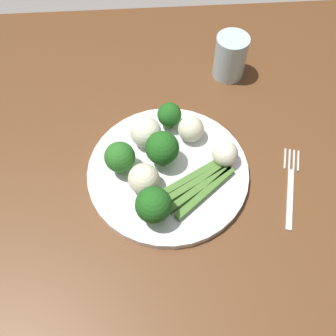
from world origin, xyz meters
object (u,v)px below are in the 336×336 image
object	(u,v)px
cauliflower_back	(191,129)
cauliflower_near_fork	(225,154)
asparagus_bundle	(198,186)
plate	(168,172)
broccoli_left	(162,148)
cauliflower_near_center	(146,132)
fork	(290,186)
broccoli_outer_edge	(120,157)
cauliflower_front_left	(144,179)
broccoli_right	(169,115)
broccoli_back_right	(154,205)
dining_table	(142,204)
water_glass	(230,57)

from	to	relation	value
cauliflower_back	cauliflower_near_fork	size ratio (longest dim) A/B	1.04
asparagus_bundle	plate	bearing A→B (deg)	-71.93
plate	broccoli_left	distance (m)	0.05
plate	cauliflower_near_center	bearing A→B (deg)	118.98
cauliflower_back	fork	distance (m)	0.20
broccoli_outer_edge	cauliflower_front_left	xyz separation A→B (m)	(0.04, -0.04, -0.01)
plate	broccoli_right	size ratio (longest dim) A/B	5.22
broccoli_back_right	cauliflower_near_fork	distance (m)	0.17
plate	fork	bearing A→B (deg)	-10.88
dining_table	broccoli_back_right	distance (m)	0.17
broccoli_back_right	cauliflower_near_center	bearing A→B (deg)	92.59
cauliflower_back	water_glass	distance (m)	0.20
dining_table	plate	bearing A→B (deg)	12.36
cauliflower_front_left	fork	bearing A→B (deg)	-1.97
plate	broccoli_left	size ratio (longest dim) A/B	3.99
plate	broccoli_left	bearing A→B (deg)	116.53
dining_table	asparagus_bundle	bearing A→B (deg)	-15.53
plate	asparagus_bundle	xyz separation A→B (m)	(0.05, -0.04, 0.01)
asparagus_bundle	broccoli_right	xyz separation A→B (m)	(-0.04, 0.14, 0.03)
dining_table	fork	bearing A→B (deg)	-6.31
dining_table	fork	world-z (taller)	fork
broccoli_back_right	cauliflower_near_center	xyz separation A→B (m)	(-0.01, 0.15, -0.01)
dining_table	plate	xyz separation A→B (m)	(0.05, 0.01, 0.10)
broccoli_right	cauliflower_back	world-z (taller)	broccoli_right
broccoli_right	broccoli_left	world-z (taller)	broccoli_left
dining_table	fork	distance (m)	0.28
cauliflower_near_center	fork	bearing A→B (deg)	-22.92
broccoli_left	asparagus_bundle	bearing A→B (deg)	-45.01
asparagus_bundle	cauliflower_back	size ratio (longest dim) A/B	2.90
dining_table	plate	size ratio (longest dim) A/B	4.89
plate	fork	xyz separation A→B (m)	(0.21, -0.04, -0.01)
cauliflower_back	plate	bearing A→B (deg)	-123.83
broccoli_left	cauliflower_front_left	xyz separation A→B (m)	(-0.03, -0.05, -0.01)
broccoli_right	cauliflower_front_left	size ratio (longest dim) A/B	1.03
broccoli_right	cauliflower_near_center	bearing A→B (deg)	-142.47
dining_table	fork	xyz separation A→B (m)	(0.27, -0.03, 0.09)
water_glass	dining_table	bearing A→B (deg)	-127.67
asparagus_bundle	cauliflower_front_left	xyz separation A→B (m)	(-0.09, 0.01, 0.02)
fork	cauliflower_near_center	bearing A→B (deg)	82.73
broccoli_right	fork	distance (m)	0.25
cauliflower_near_fork	fork	xyz separation A→B (m)	(0.11, -0.05, -0.04)
dining_table	cauliflower_back	bearing A→B (deg)	39.15
broccoli_outer_edge	cauliflower_back	bearing A→B (deg)	26.18
cauliflower_near_center	fork	size ratio (longest dim) A/B	0.35
broccoli_outer_edge	broccoli_back_right	bearing A→B (deg)	-61.34
water_glass	broccoli_right	bearing A→B (deg)	-132.94
cauliflower_near_fork	water_glass	bearing A→B (deg)	79.15
plate	broccoli_right	bearing A→B (deg)	84.71
water_glass	cauliflower_back	bearing A→B (deg)	-119.37
broccoli_back_right	broccoli_outer_edge	size ratio (longest dim) A/B	1.10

